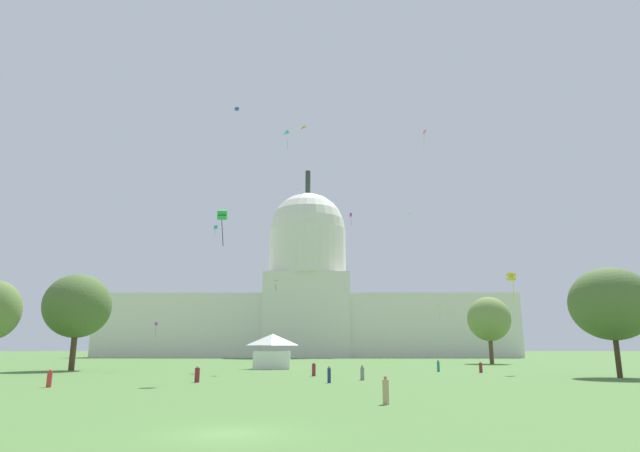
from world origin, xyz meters
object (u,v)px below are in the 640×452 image
kite_gold_low (441,308)px  kite_violet_low (156,326)px  tree_east_far (611,304)px  kite_orange_high (307,129)px  event_tent (272,351)px  kite_cyan_high (290,136)px  person_maroon_front_right (197,375)px  person_maroon_near_tree_west (314,370)px  kite_green_low (222,215)px  kite_blue_high (237,109)px  capitol_building (307,301)px  person_teal_front_left (438,366)px  kite_lime_mid (276,283)px  person_navy_near_tent (329,375)px  kite_pink_high (424,133)px  person_red_edge_west (49,379)px  kite_turquoise_mid (216,227)px  tree_west_far (78,306)px  kite_red_high (297,190)px  person_maroon_back_center (481,367)px  kite_white_high (409,215)px  tree_east_mid (489,319)px  kite_yellow_low (511,277)px  person_grey_back_left (362,373)px  person_tan_back_right (386,391)px

kite_gold_low → kite_violet_low: (-71.43, -21.16, -5.52)m
tree_east_far → kite_orange_high: bearing=149.5°
event_tent → kite_cyan_high: kite_cyan_high is taller
person_maroon_front_right → kite_gold_low: (44.66, 92.39, 13.06)m
person_maroon_near_tree_west → kite_orange_high: (-1.65, 18.29, 38.76)m
kite_green_low → kite_gold_low: size_ratio=1.28×
kite_blue_high → kite_green_low: 52.41m
capitol_building → event_tent: size_ratio=22.38×
tree_east_far → kite_gold_low: 84.33m
kite_green_low → person_teal_front_left: bearing=-144.2°
event_tent → kite_lime_mid: 59.54m
person_navy_near_tent → kite_violet_low: kite_violet_low is taller
person_teal_front_left → kite_pink_high: kite_pink_high is taller
kite_orange_high → kite_violet_low: 63.46m
person_red_edge_west → kite_lime_mid: kite_lime_mid is taller
person_navy_near_tent → kite_turquoise_mid: 84.26m
tree_west_far → kite_red_high: kite_red_high is taller
event_tent → person_maroon_near_tree_west: size_ratio=3.69×
person_red_edge_west → kite_gold_low: (56.03, 98.87, 13.07)m
tree_east_far → person_maroon_back_center: tree_east_far is taller
kite_turquoise_mid → kite_white_high: size_ratio=1.08×
tree_east_mid → person_maroon_front_right: tree_east_mid is taller
capitol_building → person_navy_near_tent: (6.13, -127.94, -17.94)m
person_teal_front_left → person_maroon_back_center: person_teal_front_left is taller
kite_orange_high → kite_green_low: 37.65m
kite_blue_high → tree_east_far: bearing=-178.8°
kite_green_low → kite_yellow_low: size_ratio=1.00×
kite_orange_high → kite_blue_high: bearing=24.6°
person_navy_near_tent → kite_gold_low: bearing=120.2°
event_tent → person_grey_back_left: bearing=-68.5°
person_maroon_near_tree_west → person_grey_back_left: bearing=124.4°
kite_green_low → person_navy_near_tent: bearing=170.5°
capitol_building → person_tan_back_right: size_ratio=80.76×
kite_red_high → kite_orange_high: bearing=-52.5°
capitol_building → person_navy_near_tent: 129.34m
tree_east_far → kite_turquoise_mid: kite_turquoise_mid is taller
capitol_building → kite_lime_mid: size_ratio=53.50×
tree_east_far → person_teal_front_left: bearing=140.4°
kite_gold_low → kite_cyan_high: size_ratio=1.17×
tree_east_far → kite_green_low: size_ratio=3.11×
kite_blue_high → kite_green_low: (6.21, -41.17, -31.82)m
person_navy_near_tent → kite_violet_low: bearing=168.0°
kite_turquoise_mid → kite_yellow_low: (51.86, -55.88, -19.59)m
person_tan_back_right → kite_yellow_low: (21.42, 36.92, 11.78)m
kite_lime_mid → person_grey_back_left: bearing=90.4°
kite_orange_high → kite_cyan_high: size_ratio=0.68×
person_teal_front_left → kite_green_low: size_ratio=0.40×
tree_east_far → kite_yellow_low: bearing=134.2°
kite_green_low → kite_pink_high: 68.86m
kite_cyan_high → kite_yellow_low: bearing=-143.3°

